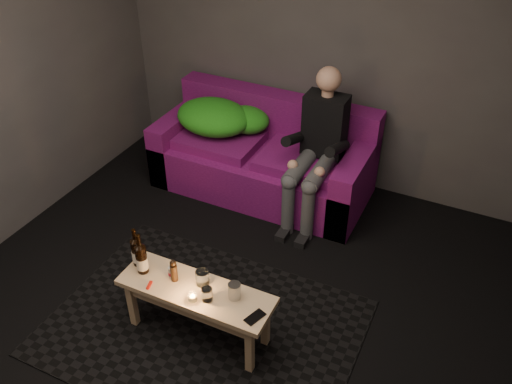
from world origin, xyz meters
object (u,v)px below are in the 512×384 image
beer_bottle_a (137,251)px  steel_cup (234,291)px  person (317,145)px  sofa (264,159)px  coffee_table (196,297)px  beer_bottle_b (141,258)px

beer_bottle_a → steel_cup: beer_bottle_a is taller
person → beer_bottle_a: 1.71m
beer_bottle_a → sofa: bearing=86.6°
sofa → coffee_table: 1.81m
person → beer_bottle_a: (-0.65, -1.58, -0.13)m
beer_bottle_a → steel_cup: bearing=0.9°
coffee_table → sofa: bearing=101.4°
coffee_table → beer_bottle_a: bearing=175.6°
coffee_table → steel_cup: size_ratio=9.32×
person → coffee_table: person is taller
beer_bottle_b → steel_cup: size_ratio=2.76×
coffee_table → beer_bottle_a: 0.50m
coffee_table → steel_cup: 0.29m
steel_cup → coffee_table: bearing=-169.6°
person → steel_cup: size_ratio=11.57×
sofa → steel_cup: 1.84m
beer_bottle_a → beer_bottle_b: bearing=-33.2°
coffee_table → beer_bottle_b: bearing=-178.5°
beer_bottle_a → beer_bottle_b: size_ratio=0.95×
coffee_table → beer_bottle_b: (-0.39, -0.01, 0.19)m
beer_bottle_a → beer_bottle_b: (0.07, -0.05, 0.01)m
coffee_table → beer_bottle_b: 0.43m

